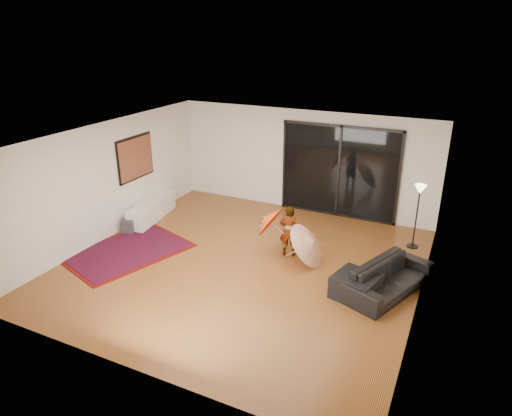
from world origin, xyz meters
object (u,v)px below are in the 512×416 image
Objects in this scene: ottoman at (356,286)px; child at (289,231)px; media_console at (152,209)px; sofa at (389,278)px.

ottoman is 0.66× the size of child.
media_console is 3.97m from child.
sofa is at bearing 39.24° from ottoman.
media_console is 0.92× the size of sofa.
media_console is 2.44× the size of ottoman.
child is (-1.73, 1.00, 0.36)m from ottoman.
media_console reaches higher than ottoman.
media_console is at bearing -20.82° from child.
media_console is at bearing 166.50° from ottoman.
media_console is at bearing 103.06° from sofa.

